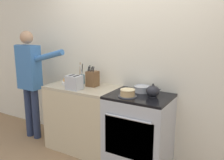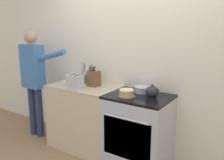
{
  "view_description": "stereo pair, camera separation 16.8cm",
  "coord_description": "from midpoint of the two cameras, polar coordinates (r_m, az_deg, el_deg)",
  "views": [
    {
      "loc": [
        1.41,
        -2.36,
        1.78
      ],
      "look_at": [
        -0.13,
        0.26,
        1.07
      ],
      "focal_mm": 40.0,
      "sensor_mm": 36.0,
      "label": 1
    },
    {
      "loc": [
        1.56,
        -2.27,
        1.78
      ],
      "look_at": [
        -0.13,
        0.26,
        1.07
      ],
      "focal_mm": 40.0,
      "sensor_mm": 36.0,
      "label": 2
    }
  ],
  "objects": [
    {
      "name": "toaster",
      "position": [
        3.29,
        -10.12,
        -0.57
      ],
      "size": [
        0.21,
        0.15,
        0.19
      ],
      "color": "#B7BABF",
      "rests_on": "counter_cabinet"
    },
    {
      "name": "tea_kettle",
      "position": [
        2.96,
        7.74,
        -2.56
      ],
      "size": [
        0.19,
        0.16,
        0.16
      ],
      "color": "#232328",
      "rests_on": "stove_range"
    },
    {
      "name": "mixing_bowl",
      "position": [
        3.14,
        5.38,
        -2.05
      ],
      "size": [
        0.2,
        0.2,
        0.08
      ],
      "color": "#B7BABF",
      "rests_on": "stove_range"
    },
    {
      "name": "person_baker",
      "position": [
        3.97,
        -19.42,
        0.92
      ],
      "size": [
        0.93,
        0.2,
        1.65
      ],
      "rotation": [
        0.0,
        0.0,
        -0.23
      ],
      "color": "#283351",
      "rests_on": "ground_plane"
    },
    {
      "name": "utensil_crock",
      "position": [
        3.59,
        -8.32,
        0.3
      ],
      "size": [
        0.09,
        0.09,
        0.3
      ],
      "color": "#477084",
      "rests_on": "counter_cabinet"
    },
    {
      "name": "wall_back",
      "position": [
        3.31,
        3.46,
        4.83
      ],
      "size": [
        8.0,
        0.04,
        2.6
      ],
      "color": "silver",
      "rests_on": "ground_plane"
    },
    {
      "name": "stove_range",
      "position": [
        3.17,
        4.55,
        -11.46
      ],
      "size": [
        0.75,
        0.62,
        0.92
      ],
      "color": "#B7BABF",
      "rests_on": "ground_plane"
    },
    {
      "name": "fruit_bowl",
      "position": [
        3.56,
        -11.25,
        -0.34
      ],
      "size": [
        0.2,
        0.2,
        0.11
      ],
      "color": "silver",
      "rests_on": "counter_cabinet"
    },
    {
      "name": "counter_cabinet",
      "position": [
        3.6,
        -7.95,
        -8.48
      ],
      "size": [
        0.96,
        0.59,
        0.92
      ],
      "color": "beige",
      "rests_on": "ground_plane"
    },
    {
      "name": "layer_cake",
      "position": [
        2.94,
        1.96,
        -3.04
      ],
      "size": [
        0.22,
        0.22,
        0.09
      ],
      "color": "#4C4C51",
      "rests_on": "stove_range"
    },
    {
      "name": "knife_block",
      "position": [
        3.42,
        -5.87,
        0.32
      ],
      "size": [
        0.14,
        0.14,
        0.29
      ],
      "color": "brown",
      "rests_on": "counter_cabinet"
    }
  ]
}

